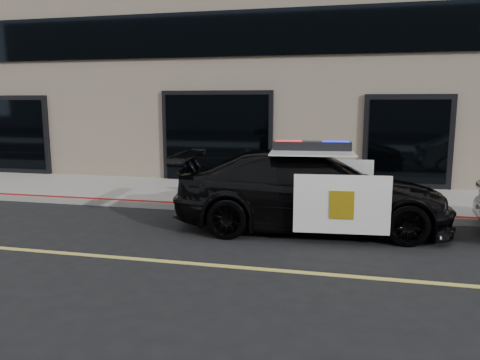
# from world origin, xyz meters

# --- Properties ---
(ground) EXTENTS (120.00, 120.00, 0.00)m
(ground) POSITION_xyz_m (0.00, 0.00, 0.00)
(ground) COLOR black
(ground) RESTS_ON ground
(sidewalk_n) EXTENTS (60.00, 3.50, 0.15)m
(sidewalk_n) POSITION_xyz_m (0.00, 5.25, 0.07)
(sidewalk_n) COLOR gray
(sidewalk_n) RESTS_ON ground
(building_n) EXTENTS (60.00, 7.00, 12.00)m
(building_n) POSITION_xyz_m (0.00, 10.50, 6.00)
(building_n) COLOR #756856
(building_n) RESTS_ON ground
(police_car) EXTENTS (3.17, 5.82, 1.78)m
(police_car) POSITION_xyz_m (2.21, 2.53, 0.80)
(police_car) COLOR black
(police_car) RESTS_ON ground
(fire_hydrant) EXTENTS (0.35, 0.49, 0.78)m
(fire_hydrant) POSITION_xyz_m (-0.55, 4.52, 0.52)
(fire_hydrant) COLOR white
(fire_hydrant) RESTS_ON sidewalk_n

